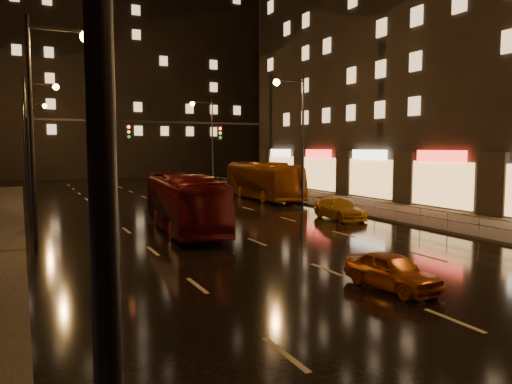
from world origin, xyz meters
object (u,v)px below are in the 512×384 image
bus_red (184,202)px  bus_curb (263,181)px  taxi_near (392,271)px  taxi_far (340,209)px

bus_red → bus_curb: bus_curb is taller
bus_red → taxi_near: size_ratio=3.18×
bus_red → taxi_near: 14.10m
bus_red → taxi_far: bus_red is taller
bus_curb → taxi_far: (-1.00, -13.05, -0.98)m
bus_red → taxi_near: (2.62, -13.82, -0.93)m
taxi_near → taxi_far: bearing=56.2°
bus_curb → taxi_near: size_ratio=3.38×
bus_curb → taxi_near: bus_curb is taller
taxi_near → taxi_far: size_ratio=0.78×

